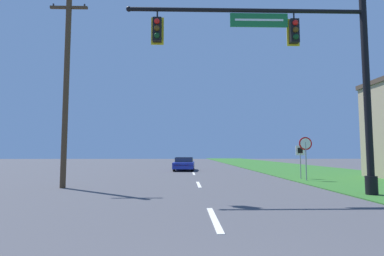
# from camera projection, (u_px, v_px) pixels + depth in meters

# --- Properties ---
(grass_verge_right) EXTENTS (10.00, 110.00, 0.04)m
(grass_verge_right) POSITION_uv_depth(u_px,v_px,m) (291.00, 168.00, 31.52)
(grass_verge_right) COLOR #2D6626
(grass_verge_right) RESTS_ON ground
(road_center_line) EXTENTS (0.16, 34.80, 0.01)m
(road_center_line) POSITION_uv_depth(u_px,v_px,m) (194.00, 174.00, 23.29)
(road_center_line) COLOR silver
(road_center_line) RESTS_ON ground
(signal_mast) EXTENTS (9.65, 0.47, 8.09)m
(signal_mast) POSITION_uv_depth(u_px,v_px,m) (308.00, 67.00, 11.71)
(signal_mast) COLOR black
(signal_mast) RESTS_ON grass_verge_right
(car_ahead) EXTENTS (2.05, 4.51, 1.19)m
(car_ahead) POSITION_uv_depth(u_px,v_px,m) (184.00, 164.00, 27.66)
(car_ahead) COLOR black
(car_ahead) RESTS_ON ground
(stop_sign) EXTENTS (0.76, 0.07, 2.50)m
(stop_sign) POSITION_uv_depth(u_px,v_px,m) (306.00, 149.00, 17.34)
(stop_sign) COLOR gray
(stop_sign) RESTS_ON grass_verge_right
(route_sign_post) EXTENTS (0.55, 0.06, 2.03)m
(route_sign_post) POSITION_uv_depth(u_px,v_px,m) (300.00, 154.00, 18.62)
(route_sign_post) COLOR gray
(route_sign_post) RESTS_ON grass_verge_right
(utility_pole_near) EXTENTS (1.80, 0.26, 9.58)m
(utility_pole_near) POSITION_uv_depth(u_px,v_px,m) (66.00, 83.00, 14.25)
(utility_pole_near) COLOR #4C3823
(utility_pole_near) RESTS_ON ground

